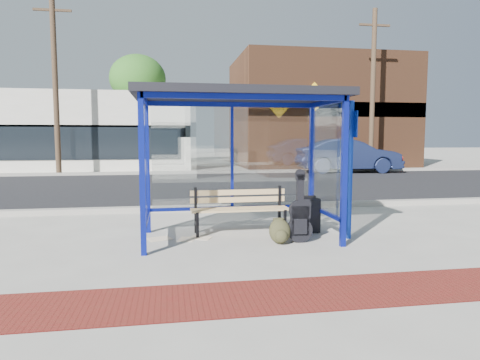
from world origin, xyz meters
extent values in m
plane|color=#B2ADA0|center=(0.00, 0.00, 0.00)|extent=(120.00, 120.00, 0.00)
cube|color=maroon|center=(0.00, -2.60, 0.01)|extent=(60.00, 1.00, 0.01)
cube|color=gray|center=(0.00, 2.90, 0.06)|extent=(60.00, 0.25, 0.12)
cube|color=black|center=(0.00, 8.00, 0.00)|extent=(60.00, 10.00, 0.00)
cube|color=gray|center=(0.00, 13.10, 0.06)|extent=(60.00, 0.25, 0.12)
cube|color=#B2ADA0|center=(0.00, 15.00, 0.00)|extent=(60.00, 4.00, 0.01)
cube|color=#0C188D|center=(-1.50, -0.75, 1.15)|extent=(0.08, 0.08, 2.30)
cube|color=#0C188D|center=(1.50, -0.75, 1.15)|extent=(0.08, 0.08, 2.30)
cube|color=#0C188D|center=(-1.50, 0.75, 1.15)|extent=(0.08, 0.08, 2.30)
cube|color=#0C188D|center=(1.50, 0.75, 1.15)|extent=(0.08, 0.08, 2.30)
cube|color=#0C188D|center=(0.00, 0.75, 2.26)|extent=(3.00, 0.08, 0.08)
cube|color=#0C188D|center=(0.00, -0.75, 2.26)|extent=(3.00, 0.08, 0.08)
cube|color=#0C188D|center=(-1.50, 0.00, 2.26)|extent=(0.08, 1.50, 0.08)
cube|color=#0C188D|center=(1.50, 0.00, 2.26)|extent=(0.08, 1.50, 0.08)
cube|color=#0C188D|center=(0.00, 0.75, 0.40)|extent=(3.00, 0.08, 0.06)
cube|color=#0C188D|center=(-1.50, 0.00, 0.40)|extent=(0.08, 1.50, 0.06)
cube|color=#0C188D|center=(1.50, 0.00, 0.40)|extent=(0.08, 1.50, 0.06)
cube|color=#0C188D|center=(0.00, 0.75, 1.35)|extent=(0.05, 0.05, 1.90)
cube|color=silver|center=(0.00, 0.75, 1.31)|extent=(2.84, 0.01, 1.82)
cube|color=silver|center=(-1.50, 0.00, 1.31)|extent=(0.02, 1.34, 1.82)
cube|color=silver|center=(1.50, 0.00, 1.31)|extent=(0.02, 1.34, 1.82)
cube|color=black|center=(0.00, 0.00, 2.36)|extent=(3.30, 1.80, 0.12)
cube|color=silver|center=(-9.00, 18.00, 2.00)|extent=(18.00, 6.00, 4.00)
cube|color=#59331E|center=(8.00, 18.50, 3.20)|extent=(10.00, 7.00, 6.40)
cube|color=black|center=(8.00, 15.05, 3.20)|extent=(10.00, 0.10, 0.80)
cube|color=yellow|center=(6.50, 14.95, 3.80)|extent=(1.56, 0.06, 1.56)
cylinder|color=#4C3826|center=(-3.00, 22.00, 2.50)|extent=(0.36, 0.36, 5.00)
ellipsoid|color=#2A5C1A|center=(-3.00, 22.00, 5.50)|extent=(3.60, 3.60, 3.06)
cylinder|color=#4C3826|center=(12.50, 22.00, 2.50)|extent=(0.36, 0.36, 5.00)
ellipsoid|color=#2A5C1A|center=(12.50, 22.00, 5.50)|extent=(3.60, 3.60, 3.06)
cylinder|color=#4C3826|center=(-6.00, 13.40, 4.00)|extent=(0.24, 0.24, 8.00)
cube|color=#4C3826|center=(-6.00, 13.40, 7.20)|extent=(1.60, 0.10, 0.10)
cylinder|color=#4C3826|center=(9.00, 13.40, 4.00)|extent=(0.24, 0.24, 8.00)
cube|color=#4C3826|center=(9.00, 13.40, 7.20)|extent=(1.60, 0.10, 0.10)
cube|color=black|center=(-0.67, 0.20, 0.21)|extent=(0.05, 0.05, 0.43)
cube|color=black|center=(-0.68, 0.57, 0.40)|extent=(0.05, 0.05, 0.81)
cube|color=black|center=(-0.67, 0.39, 0.21)|extent=(0.05, 0.39, 0.05)
cube|color=black|center=(0.85, 0.23, 0.21)|extent=(0.05, 0.05, 0.43)
cube|color=black|center=(0.85, 0.60, 0.40)|extent=(0.05, 0.05, 0.81)
cube|color=black|center=(0.85, 0.41, 0.21)|extent=(0.05, 0.39, 0.05)
cube|color=#DDB67F|center=(0.09, 0.24, 0.43)|extent=(1.71, 0.11, 0.03)
cube|color=#DDB67F|center=(0.09, 0.35, 0.43)|extent=(1.71, 0.11, 0.03)
cube|color=#DDB67F|center=(0.09, 0.45, 0.43)|extent=(1.71, 0.11, 0.03)
cube|color=#DDB67F|center=(0.09, 0.56, 0.43)|extent=(1.71, 0.11, 0.03)
cube|color=#DDB67F|center=(0.09, 0.59, 0.57)|extent=(1.71, 0.05, 0.10)
cube|color=#DDB67F|center=(0.09, 0.59, 0.70)|extent=(1.71, 0.05, 0.10)
cylinder|color=black|center=(0.92, -0.38, 0.20)|extent=(0.41, 0.14, 0.40)
cylinder|color=black|center=(0.92, -0.38, 0.52)|extent=(0.34, 0.14, 0.34)
cube|color=black|center=(0.92, -0.38, 0.35)|extent=(0.29, 0.13, 0.48)
cube|color=black|center=(0.92, -0.38, 0.84)|extent=(0.11, 0.10, 0.48)
cube|color=black|center=(0.92, -0.38, 1.05)|extent=(0.15, 0.11, 0.10)
cube|color=black|center=(1.30, 0.29, 0.31)|extent=(0.40, 0.27, 0.59)
cylinder|color=black|center=(1.16, 0.30, 0.03)|extent=(0.07, 0.22, 0.05)
cylinder|color=black|center=(1.44, 0.28, 0.03)|extent=(0.07, 0.22, 0.05)
cube|color=black|center=(1.30, 0.29, 0.64)|extent=(0.24, 0.06, 0.04)
cube|color=black|center=(1.29, 0.17, 0.32)|extent=(0.30, 0.04, 0.32)
ellipsoid|color=#2E2E1A|center=(0.59, -0.42, 0.20)|extent=(0.35, 0.26, 0.40)
ellipsoid|color=#2E2E1A|center=(0.58, -0.54, 0.15)|extent=(0.20, 0.14, 0.21)
cube|color=#2E2E1A|center=(0.59, -0.40, 0.39)|extent=(0.11, 0.05, 0.03)
cube|color=navy|center=(1.80, -0.28, 1.13)|extent=(0.07, 0.07, 2.27)
cube|color=navy|center=(1.84, -0.28, 1.89)|extent=(0.02, 0.28, 0.43)
cube|color=white|center=(-1.30, 0.21, 0.00)|extent=(0.46, 0.41, 0.01)
cube|color=white|center=(-0.85, 0.11, 0.00)|extent=(0.35, 0.39, 0.01)
cube|color=white|center=(-0.63, 0.16, 0.00)|extent=(0.43, 0.39, 0.01)
imported|color=#182043|center=(7.47, 12.66, 0.81)|extent=(5.02, 2.09, 1.61)
cylinder|color=red|center=(10.95, 13.85, 0.29)|extent=(0.19, 0.19, 0.58)
sphere|color=red|center=(10.95, 13.85, 0.61)|extent=(0.21, 0.21, 0.21)
cylinder|color=red|center=(10.95, 13.85, 0.39)|extent=(0.31, 0.10, 0.10)
camera|label=1|loc=(-1.14, -6.87, 1.67)|focal=32.00mm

